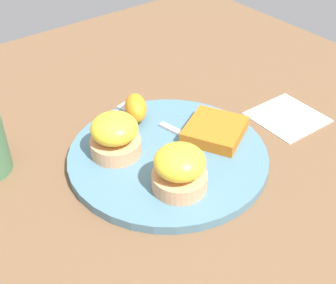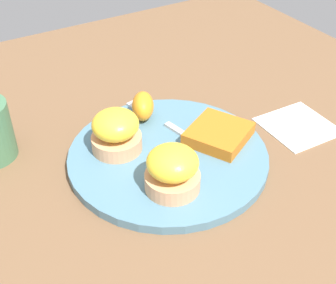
# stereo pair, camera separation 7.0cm
# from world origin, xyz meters

# --- Properties ---
(ground_plane) EXTENTS (1.10, 1.10, 0.00)m
(ground_plane) POSITION_xyz_m (0.00, 0.00, 0.00)
(ground_plane) COLOR brown
(plate) EXTENTS (0.30, 0.30, 0.01)m
(plate) POSITION_xyz_m (0.00, 0.00, 0.01)
(plate) COLOR slate
(plate) RESTS_ON ground_plane
(sandwich_benedict_left) EXTENTS (0.08, 0.08, 0.07)m
(sandwich_benedict_left) POSITION_xyz_m (0.06, -0.05, 0.05)
(sandwich_benedict_left) COLOR tan
(sandwich_benedict_left) RESTS_ON plate
(sandwich_benedict_right) EXTENTS (0.08, 0.08, 0.07)m
(sandwich_benedict_right) POSITION_xyz_m (0.03, 0.07, 0.05)
(sandwich_benedict_right) COLOR tan
(sandwich_benedict_right) RESTS_ON plate
(hashbrown_patty) EXTENTS (0.12, 0.12, 0.02)m
(hashbrown_patty) POSITION_xyz_m (-0.09, 0.01, 0.02)
(hashbrown_patty) COLOR #B96319
(hashbrown_patty) RESTS_ON plate
(orange_wedge) EXTENTS (0.06, 0.07, 0.04)m
(orange_wedge) POSITION_xyz_m (-0.01, -0.10, 0.04)
(orange_wedge) COLOR orange
(orange_wedge) RESTS_ON plate
(fork) EXTENTS (0.06, 0.19, 0.00)m
(fork) POSITION_xyz_m (-0.03, -0.07, 0.02)
(fork) COLOR silver
(fork) RESTS_ON plate
(napkin) EXTENTS (0.11, 0.11, 0.00)m
(napkin) POSITION_xyz_m (-0.23, 0.04, 0.00)
(napkin) COLOR white
(napkin) RESTS_ON ground_plane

